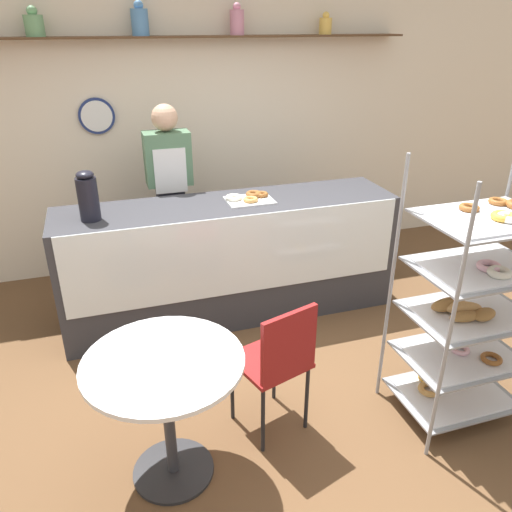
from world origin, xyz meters
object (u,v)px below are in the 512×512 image
pastry_rack (470,310)px  donut_tray_counter (249,198)px  cafe_table (166,389)px  coffee_carafe (88,196)px  cafe_chair (278,357)px  person_worker (170,193)px

pastry_rack → donut_tray_counter: (-0.85, 1.59, 0.26)m
cafe_table → donut_tray_counter: bearing=59.2°
coffee_carafe → cafe_table: bearing=-79.4°
cafe_chair → person_worker: bearing=-99.5°
donut_tray_counter → person_worker: bearing=134.0°
cafe_chair → cafe_table: bearing=-7.3°
person_worker → cafe_table: 2.16m
person_worker → coffee_carafe: person_worker is taller
pastry_rack → cafe_chair: bearing=171.9°
pastry_rack → coffee_carafe: bearing=143.4°
pastry_rack → cafe_table: bearing=178.5°
pastry_rack → cafe_chair: 1.15m
coffee_carafe → donut_tray_counter: coffee_carafe is taller
coffee_carafe → pastry_rack: bearing=-36.6°
pastry_rack → donut_tray_counter: pastry_rack is taller
person_worker → cafe_table: bearing=-100.2°
cafe_table → cafe_chair: cafe_chair is taller
coffee_carafe → cafe_chair: bearing=-55.7°
cafe_table → coffee_carafe: (-0.28, 1.48, 0.58)m
cafe_chair → donut_tray_counter: 1.52m
cafe_chair → coffee_carafe: size_ratio=2.47×
person_worker → pastry_rack: bearing=-57.0°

